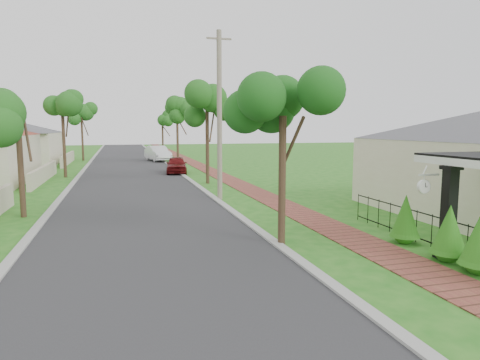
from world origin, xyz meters
name	(u,v)px	position (x,y,z in m)	size (l,w,h in m)	color
ground	(274,262)	(0.00, 0.00, 0.00)	(160.00, 160.00, 0.00)	#216A19
road	(132,178)	(-3.00, 20.00, 0.00)	(7.00, 120.00, 0.02)	#28282B
kerb_right	(185,177)	(0.65, 20.00, 0.00)	(0.30, 120.00, 0.10)	#9E9E99
kerb_left	(76,180)	(-6.65, 20.00, 0.00)	(0.30, 120.00, 0.10)	#9E9E99
sidewalk	(220,176)	(3.25, 20.00, 0.00)	(1.50, 120.00, 0.03)	brown
porch_post	(448,218)	(4.55, -1.00, 1.12)	(0.48, 0.48, 2.52)	black
picket_fence	(432,230)	(4.90, 0.00, 0.53)	(0.03, 8.02, 1.00)	black
street_trees	(129,115)	(-2.87, 26.84, 4.54)	(10.70, 37.65, 5.89)	#382619
hedge_row	(463,236)	(4.45, -1.64, 0.78)	(0.87, 4.79, 1.88)	#1C5E12
parked_car_red	(176,165)	(0.40, 22.57, 0.64)	(1.51, 3.76, 1.28)	#5C0D0F
parked_car_white	(158,154)	(0.09, 35.02, 0.78)	(1.66, 4.76, 1.57)	white
near_tree	(283,114)	(0.80, 1.50, 3.89)	(1.91, 1.91, 4.90)	#382619
utility_pole	(219,115)	(0.90, 10.05, 4.09)	(1.20, 0.24, 8.06)	gray
station_clock	(424,186)	(4.06, -0.60, 1.95)	(0.64, 0.13, 0.53)	white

